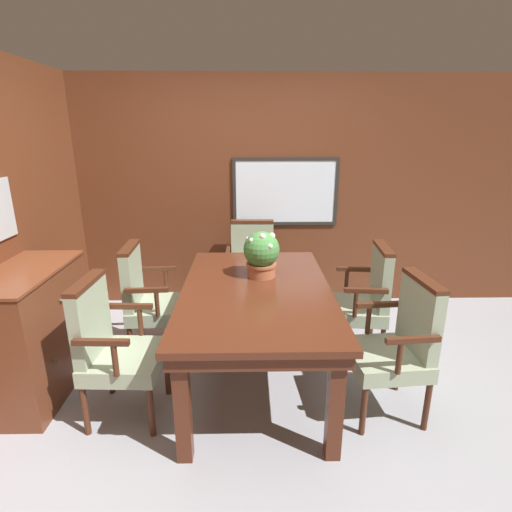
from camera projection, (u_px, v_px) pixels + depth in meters
ground_plane at (252, 400)px, 2.93m from camera, size 14.00×14.00×0.00m
wall_back at (251, 194)px, 4.33m from camera, size 7.20×0.08×2.45m
dining_table at (256, 300)px, 2.97m from camera, size 1.09×1.80×0.78m
chair_head_far at (252, 265)px, 4.22m from camera, size 0.55×0.50×0.99m
chair_left_far at (149, 297)px, 3.41m from camera, size 0.51×0.56×0.99m
chair_left_near at (112, 345)px, 2.65m from camera, size 0.51×0.56×0.99m
chair_right_near at (398, 342)px, 2.68m from camera, size 0.53×0.57×0.99m
chair_right_far at (364, 297)px, 3.40m from camera, size 0.53×0.57×0.99m
potted_plant at (261, 253)px, 3.13m from camera, size 0.28×0.29×0.37m
sideboard_cabinet at (33, 333)px, 2.91m from camera, size 0.49×0.98×0.96m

